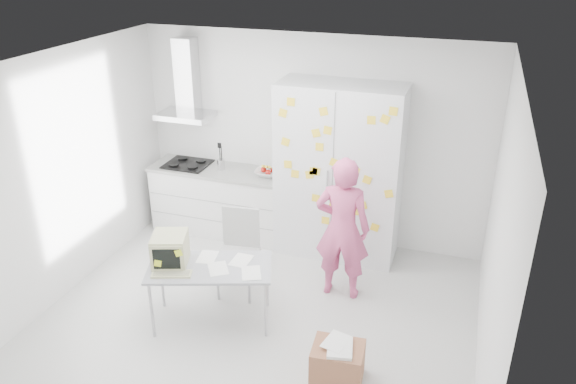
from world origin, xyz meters
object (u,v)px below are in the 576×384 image
(desk, at_px, (185,258))
(chair, at_px, (239,246))
(person, at_px, (342,229))
(cardboard_box, at_px, (338,363))

(desk, xyz_separation_m, chair, (0.29, 0.69, -0.20))
(person, height_order, desk, person)
(person, relative_size, chair, 1.69)
(person, bearing_deg, chair, 11.61)
(desk, relative_size, cardboard_box, 2.84)
(person, bearing_deg, desk, 32.05)
(desk, relative_size, chair, 1.41)
(desk, distance_m, cardboard_box, 1.85)
(person, xyz_separation_m, chair, (-1.12, -0.29, -0.27))
(cardboard_box, bearing_deg, chair, 142.89)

